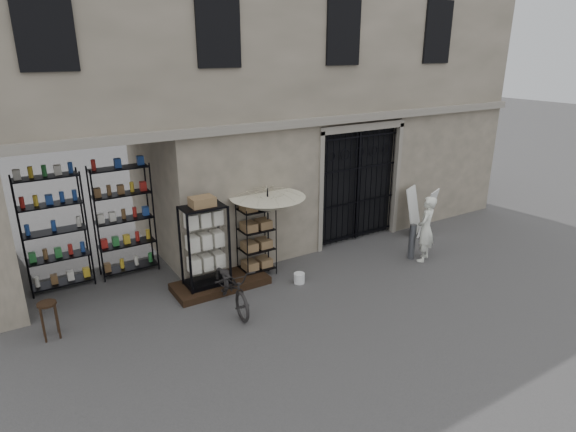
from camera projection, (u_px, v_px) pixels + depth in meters
ground at (355, 288)px, 10.22m from camera, size 80.00×80.00×0.00m
main_building at (260, 62)px, 11.94m from camera, size 14.00×4.00×9.00m
shop_recess at (97, 221)px, 9.73m from camera, size 3.00×1.70×3.00m
shop_shelving at (91, 226)px, 10.19m from camera, size 2.70×0.50×2.50m
iron_gate at (354, 184)px, 12.42m from camera, size 2.50×0.21×3.00m
step_platform at (221, 283)px, 10.24m from camera, size 2.00×0.90×0.15m
display_cabinet at (205, 250)px, 9.81m from camera, size 0.98×0.78×1.85m
wire_rack at (256, 241)px, 10.60m from camera, size 0.78×0.60×1.63m
market_umbrella at (268, 200)px, 10.42m from camera, size 1.57×1.60×2.36m
white_bucket at (299, 278)px, 10.40m from camera, size 0.31×0.31×0.23m
bicycle at (232, 307)px, 9.47m from camera, size 0.68×0.96×1.74m
wooden_stool at (49, 319)px, 8.36m from camera, size 0.40×0.40×0.68m
steel_bollard at (412, 242)px, 11.52m from camera, size 0.20×0.20×0.87m
shopkeeper at (423, 260)px, 11.57m from camera, size 1.27×1.67×0.38m
easel_sign at (421, 212)px, 12.89m from camera, size 0.85×0.89×1.29m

